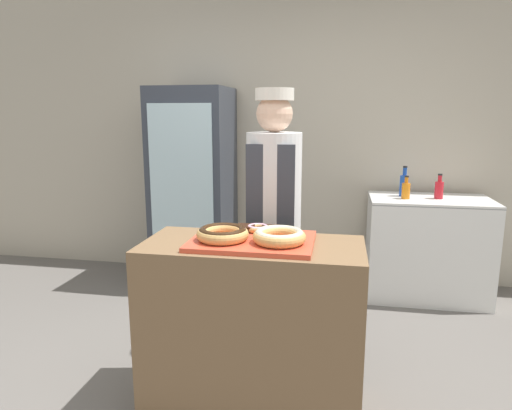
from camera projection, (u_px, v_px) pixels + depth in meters
The scene contains 15 objects.
ground_plane at pixel (253, 403), 2.50m from camera, with size 14.00×14.00×0.00m, color #66605B.
wall_back at pixel (295, 136), 4.28m from camera, with size 8.00×0.06×2.70m.
display_counter at pixel (253, 326), 2.41m from camera, with size 1.13×0.52×0.91m.
serving_tray at pixel (252, 241), 2.31m from camera, with size 0.62×0.45×0.02m.
donut_chocolate_glaze at pixel (223, 233), 2.29m from camera, with size 0.26×0.26×0.07m.
donut_light_glaze at pixel (279, 236), 2.23m from camera, with size 0.26×0.26×0.07m.
donut_mini_center at pixel (258, 228), 2.45m from camera, with size 0.12×0.12×0.04m.
brownie_back_left at pixel (245, 228), 2.47m from camera, with size 0.10×0.10×0.03m.
brownie_back_right at pixel (270, 229), 2.44m from camera, with size 0.10×0.10×0.03m.
baker_person at pixel (274, 217), 2.88m from camera, with size 0.34×0.34×1.71m.
beverage_fridge at pixel (194, 188), 4.16m from camera, with size 0.67×0.66×1.78m.
chest_freezer at pixel (427, 247), 3.89m from camera, with size 0.98×0.59×0.86m.
bottle_red at pixel (439, 189), 3.77m from camera, with size 0.07×0.07×0.21m.
bottle_orange at pixel (406, 190), 3.77m from camera, with size 0.07×0.07×0.19m.
bottle_blue at pixel (404, 185), 3.88m from camera, with size 0.07×0.07×0.26m.
Camera 1 is at (0.43, -2.19, 1.56)m, focal length 32.00 mm.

